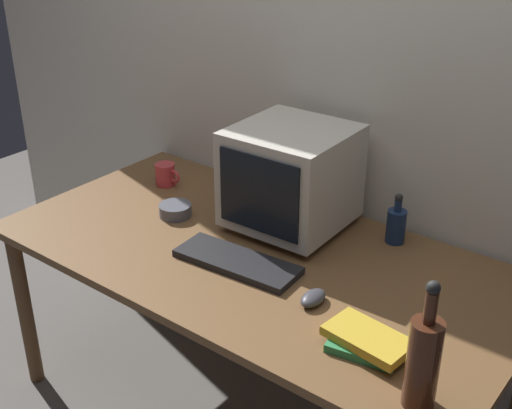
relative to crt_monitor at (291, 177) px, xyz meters
The scene contains 10 objects.
back_wall 0.45m from the crt_monitor, 86.45° to the left, with size 4.00×0.08×2.50m, color silver.
desk 0.34m from the crt_monitor, 85.36° to the right, with size 1.78×0.90×0.71m.
crt_monitor is the anchor object (origin of this frame).
keyboard 0.37m from the crt_monitor, 87.48° to the right, with size 0.42×0.15×0.02m, color black.
computer_mouse 0.51m from the crt_monitor, 46.51° to the right, with size 0.06×0.10×0.04m, color #3F3F47.
bottle_tall 0.94m from the crt_monitor, 35.57° to the right, with size 0.08×0.08×0.35m.
bottle_short 0.39m from the crt_monitor, 20.74° to the left, with size 0.07×0.07×0.18m.
book_stack 0.73m from the crt_monitor, 37.89° to the right, with size 0.24×0.17×0.05m.
mug 0.62m from the crt_monitor, behind, with size 0.12×0.08×0.09m.
cd_spindle 0.46m from the crt_monitor, 153.61° to the right, with size 0.12×0.12×0.04m, color #595B66.
Camera 1 is at (1.20, -1.54, 1.86)m, focal length 47.41 mm.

